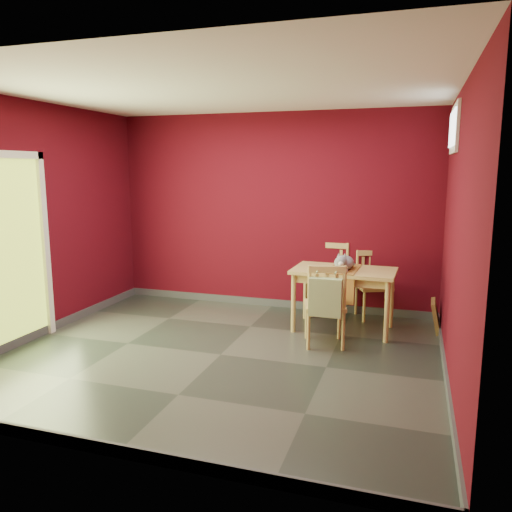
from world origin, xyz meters
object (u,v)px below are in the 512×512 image
(chair_far_right, at_px, (373,284))
(chair_near, at_px, (325,304))
(tote_bag, at_px, (325,297))
(cat, at_px, (344,260))
(dining_table, at_px, (344,277))
(chair_far_left, at_px, (330,278))
(picture_frame, at_px, (436,316))

(chair_far_right, relative_size, chair_near, 0.94)
(chair_near, distance_m, tote_bag, 0.26)
(chair_near, bearing_deg, cat, 79.08)
(dining_table, xyz_separation_m, chair_far_left, (-0.26, 0.63, -0.17))
(cat, bearing_deg, chair_far_left, 133.87)
(cat, distance_m, picture_frame, 1.31)
(dining_table, bearing_deg, picture_frame, 14.43)
(chair_far_left, bearing_deg, cat, -68.70)
(chair_far_left, relative_size, chair_far_right, 1.09)
(picture_frame, bearing_deg, tote_bag, -135.99)
(dining_table, distance_m, chair_far_left, 0.71)
(chair_near, height_order, cat, cat)
(chair_far_left, distance_m, chair_far_right, 0.56)
(chair_far_left, relative_size, chair_near, 1.03)
(tote_bag, relative_size, picture_frame, 1.24)
(tote_bag, height_order, picture_frame, tote_bag)
(chair_far_left, height_order, tote_bag, chair_far_left)
(chair_far_left, bearing_deg, dining_table, -67.67)
(picture_frame, bearing_deg, dining_table, -165.57)
(chair_far_left, bearing_deg, chair_near, -83.33)
(chair_far_left, distance_m, cat, 0.81)
(dining_table, bearing_deg, cat, -90.98)
(dining_table, bearing_deg, chair_far_left, 112.33)
(chair_near, bearing_deg, picture_frame, 37.00)
(dining_table, xyz_separation_m, tote_bag, (-0.08, -0.84, -0.05))
(chair_far_left, xyz_separation_m, picture_frame, (1.34, -0.36, -0.30))
(tote_bag, xyz_separation_m, cat, (0.08, 0.81, 0.26))
(dining_table, distance_m, chair_far_right, 0.75)
(cat, bearing_deg, chair_near, -78.35)
(chair_far_right, distance_m, chair_near, 1.34)
(dining_table, bearing_deg, chair_near, -100.41)
(chair_far_left, distance_m, picture_frame, 1.42)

